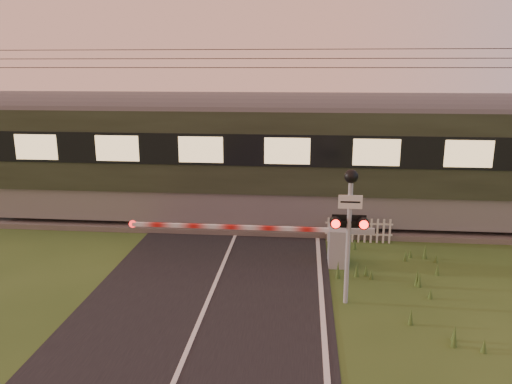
# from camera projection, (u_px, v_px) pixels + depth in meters

# --- Properties ---
(ground) EXTENTS (160.00, 160.00, 0.00)m
(ground) POSITION_uv_depth(u_px,v_px,m) (208.00, 301.00, 12.12)
(ground) COLOR #2E4A1C
(ground) RESTS_ON ground
(road) EXTENTS (6.00, 140.00, 0.03)m
(road) POSITION_uv_depth(u_px,v_px,m) (207.00, 305.00, 11.89)
(road) COLOR black
(road) RESTS_ON ground
(track_bed) EXTENTS (140.00, 3.40, 0.39)m
(track_bed) POSITION_uv_depth(u_px,v_px,m) (241.00, 219.00, 18.38)
(track_bed) COLOR #47423D
(track_bed) RESTS_ON ground
(overhead_wires) EXTENTS (120.00, 0.62, 0.62)m
(overhead_wires) POSITION_uv_depth(u_px,v_px,m) (240.00, 61.00, 17.00)
(overhead_wires) COLOR black
(overhead_wires) RESTS_ON ground
(boom_gate) EXTENTS (7.14, 0.85, 1.13)m
(boom_gate) POSITION_uv_depth(u_px,v_px,m) (326.00, 243.00, 14.28)
(boom_gate) COLOR gray
(boom_gate) RESTS_ON ground
(crossing_signal) EXTENTS (0.83, 0.35, 3.28)m
(crossing_signal) POSITION_uv_depth(u_px,v_px,m) (350.00, 213.00, 11.49)
(crossing_signal) COLOR gray
(crossing_signal) RESTS_ON ground
(picket_fence) EXTENTS (2.16, 0.07, 0.80)m
(picket_fence) POSITION_uv_depth(u_px,v_px,m) (359.00, 230.00, 16.08)
(picket_fence) COLOR silver
(picket_fence) RESTS_ON ground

